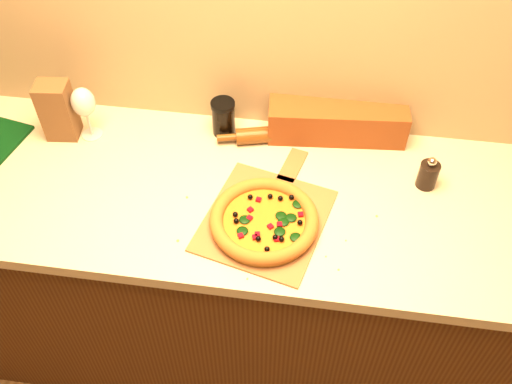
{
  "coord_description": "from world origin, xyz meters",
  "views": [
    {
      "loc": [
        0.19,
        0.31,
        2.17
      ],
      "look_at": [
        0.04,
        1.38,
        0.96
      ],
      "focal_mm": 40.0,
      "sensor_mm": 36.0,
      "label": 1
    }
  ],
  "objects_px": {
    "pizza_peel": "(267,216)",
    "pizza": "(264,220)",
    "wine_glass": "(84,103)",
    "pepper_grinder": "(428,174)",
    "rolling_pin": "(277,134)",
    "dark_jar": "(223,118)"
  },
  "relations": [
    {
      "from": "pizza_peel",
      "to": "pizza",
      "type": "bearing_deg",
      "value": -81.93
    },
    {
      "from": "pizza_peel",
      "to": "wine_glass",
      "type": "xyz_separation_m",
      "value": [
        -0.61,
        0.26,
        0.13
      ]
    },
    {
      "from": "pizza_peel",
      "to": "pizza",
      "type": "xyz_separation_m",
      "value": [
        -0.0,
        -0.03,
        0.02
      ]
    },
    {
      "from": "pepper_grinder",
      "to": "rolling_pin",
      "type": "relative_size",
      "value": 0.29
    },
    {
      "from": "pizza_peel",
      "to": "rolling_pin",
      "type": "relative_size",
      "value": 1.36
    },
    {
      "from": "pizza_peel",
      "to": "rolling_pin",
      "type": "height_order",
      "value": "rolling_pin"
    },
    {
      "from": "rolling_pin",
      "to": "wine_glass",
      "type": "xyz_separation_m",
      "value": [
        -0.6,
        -0.06,
        0.11
      ]
    },
    {
      "from": "pizza_peel",
      "to": "wine_glass",
      "type": "bearing_deg",
      "value": 170.39
    },
    {
      "from": "pizza",
      "to": "dark_jar",
      "type": "relative_size",
      "value": 2.47
    },
    {
      "from": "pizza",
      "to": "pepper_grinder",
      "type": "relative_size",
      "value": 2.74
    },
    {
      "from": "pepper_grinder",
      "to": "pizza_peel",
      "type": "bearing_deg",
      "value": -156.96
    },
    {
      "from": "rolling_pin",
      "to": "dark_jar",
      "type": "xyz_separation_m",
      "value": [
        -0.18,
        0.01,
        0.04
      ]
    },
    {
      "from": "rolling_pin",
      "to": "dark_jar",
      "type": "bearing_deg",
      "value": 176.07
    },
    {
      "from": "wine_glass",
      "to": "dark_jar",
      "type": "bearing_deg",
      "value": 9.96
    },
    {
      "from": "pizza_peel",
      "to": "pizza",
      "type": "height_order",
      "value": "pizza"
    },
    {
      "from": "pizza",
      "to": "dark_jar",
      "type": "xyz_separation_m",
      "value": [
        -0.18,
        0.37,
        0.04
      ]
    },
    {
      "from": "pepper_grinder",
      "to": "dark_jar",
      "type": "relative_size",
      "value": 0.9
    },
    {
      "from": "rolling_pin",
      "to": "pizza_peel",
      "type": "bearing_deg",
      "value": -88.45
    },
    {
      "from": "pizza",
      "to": "rolling_pin",
      "type": "xyz_separation_m",
      "value": [
        -0.01,
        0.36,
        -0.0
      ]
    },
    {
      "from": "rolling_pin",
      "to": "dark_jar",
      "type": "height_order",
      "value": "dark_jar"
    },
    {
      "from": "rolling_pin",
      "to": "dark_jar",
      "type": "relative_size",
      "value": 3.09
    },
    {
      "from": "pizza_peel",
      "to": "dark_jar",
      "type": "xyz_separation_m",
      "value": [
        -0.19,
        0.34,
        0.06
      ]
    }
  ]
}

